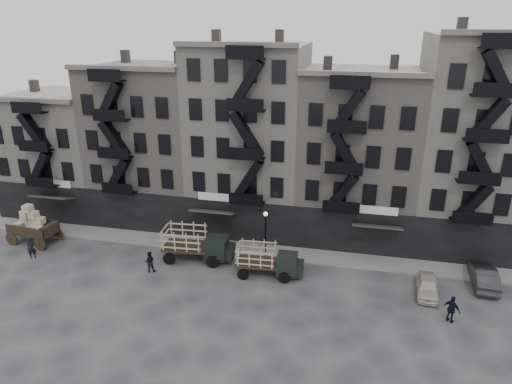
% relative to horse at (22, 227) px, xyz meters
% --- Properties ---
extents(ground, '(140.00, 140.00, 0.00)m').
position_rel_horse_xyz_m(ground, '(19.95, -1.80, -0.90)').
color(ground, '#38383A').
rests_on(ground, ground).
extents(sidewalk, '(55.00, 2.50, 0.15)m').
position_rel_horse_xyz_m(sidewalk, '(19.95, 1.95, -0.83)').
color(sidewalk, slate).
rests_on(sidewalk, ground).
extents(building_west, '(10.00, 11.35, 13.20)m').
position_rel_horse_xyz_m(building_west, '(-0.05, 8.03, 5.10)').
color(building_west, '#A5A198').
rests_on(building_west, ground).
extents(building_midwest, '(10.00, 11.35, 16.20)m').
position_rel_horse_xyz_m(building_midwest, '(9.95, 8.03, 6.60)').
color(building_midwest, gray).
rests_on(building_midwest, ground).
extents(building_center, '(10.00, 11.35, 18.20)m').
position_rel_horse_xyz_m(building_center, '(19.95, 8.03, 7.60)').
color(building_center, '#A5A198').
rests_on(building_center, ground).
extents(building_mideast, '(10.00, 11.35, 16.20)m').
position_rel_horse_xyz_m(building_mideast, '(29.95, 8.03, 6.60)').
color(building_mideast, gray).
rests_on(building_mideast, ground).
extents(building_east, '(10.00, 11.35, 19.20)m').
position_rel_horse_xyz_m(building_east, '(39.95, 8.03, 8.10)').
color(building_east, '#A5A198').
rests_on(building_east, ground).
extents(lamp_post, '(0.36, 0.36, 4.28)m').
position_rel_horse_xyz_m(lamp_post, '(22.95, 0.80, 1.88)').
color(lamp_post, black).
rests_on(lamp_post, ground).
extents(horse, '(2.33, 1.55, 1.81)m').
position_rel_horse_xyz_m(horse, '(0.00, 0.00, 0.00)').
color(horse, silver).
rests_on(horse, ground).
extents(wagon, '(4.55, 2.76, 3.66)m').
position_rel_horse_xyz_m(wagon, '(1.82, -0.89, 1.19)').
color(wagon, black).
rests_on(wagon, ground).
extents(stake_truck_west, '(6.02, 2.80, 2.95)m').
position_rel_horse_xyz_m(stake_truck_west, '(17.35, -0.66, 0.78)').
color(stake_truck_west, black).
rests_on(stake_truck_west, ground).
extents(stake_truck_east, '(5.30, 2.42, 2.60)m').
position_rel_horse_xyz_m(stake_truck_east, '(23.68, -1.79, 0.58)').
color(stake_truck_east, black).
rests_on(stake_truck_east, ground).
extents(car_east, '(1.81, 3.88, 1.29)m').
position_rel_horse_xyz_m(car_east, '(35.68, -1.87, -0.26)').
color(car_east, beige).
rests_on(car_east, ground).
extents(car_far, '(1.87, 4.74, 1.54)m').
position_rel_horse_xyz_m(car_far, '(40.00, 0.32, -0.14)').
color(car_far, '#242427').
rests_on(car_far, ground).
extents(pedestrian_west, '(0.83, 0.77, 1.90)m').
position_rel_horse_xyz_m(pedestrian_west, '(3.64, -3.47, 0.05)').
color(pedestrian_west, black).
rests_on(pedestrian_west, ground).
extents(pedestrian_mid, '(1.01, 0.89, 1.76)m').
position_rel_horse_xyz_m(pedestrian_mid, '(14.33, -3.33, -0.02)').
color(pedestrian_mid, black).
rests_on(pedestrian_mid, ground).
extents(policeman, '(1.21, 1.07, 1.96)m').
position_rel_horse_xyz_m(policeman, '(36.80, -5.03, 0.08)').
color(policeman, black).
rests_on(policeman, ground).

